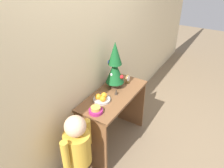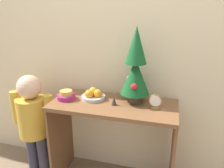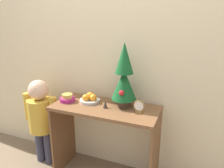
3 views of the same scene
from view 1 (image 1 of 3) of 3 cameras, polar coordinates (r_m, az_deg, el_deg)
The scene contains 9 objects.
ground_plane at distance 2.96m, azimuth 4.15°, elevation -16.31°, with size 12.00×12.00×0.00m, color #7A664C.
back_wall at distance 2.44m, azimuth -4.92°, elevation 8.66°, with size 7.00×0.05×2.50m, color beige.
console_table at distance 2.66m, azimuth 0.41°, elevation -6.19°, with size 0.97×0.44×0.76m.
mini_tree at distance 2.55m, azimuth 0.77°, elevation 4.67°, with size 0.22×0.22×0.58m.
fruit_bowl at distance 2.42m, azimuth -2.70°, elevation -3.75°, with size 0.19×0.19×0.09m.
singing_bowl at distance 2.25m, azimuth -4.26°, elevation -6.85°, with size 0.15×0.15×0.07m.
desk_clock at distance 2.75m, azimuth 4.13°, elevation 1.33°, with size 0.09×0.04×0.11m.
figurine at distance 2.52m, azimuth 1.10°, elevation -2.07°, with size 0.04×0.04×0.07m.
child_figure at distance 2.21m, azimuth -8.96°, elevation -16.09°, with size 0.40×0.26×0.94m.
Camera 1 is at (-1.82, -0.86, 2.17)m, focal length 35.00 mm.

